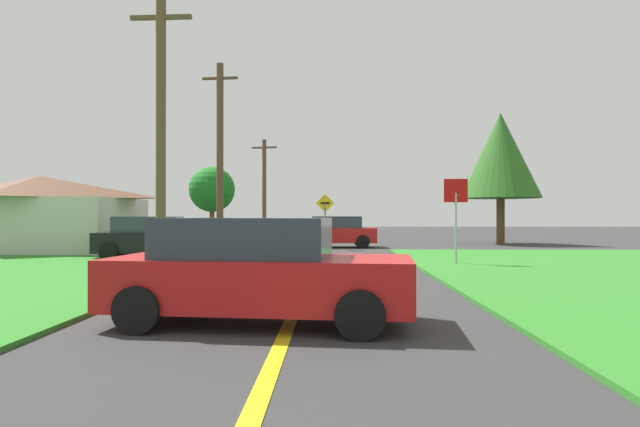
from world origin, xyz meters
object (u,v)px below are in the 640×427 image
object	(u,v)px
car_approaching_junction	(333,232)
direction_sign	(325,215)
barn	(40,214)
utility_pole_far	(264,188)
oak_tree_left	(212,190)
utility_pole_mid	(220,154)
pine_tree_center	(500,156)
stop_sign	(456,204)
parked_car_near_building	(154,238)
utility_pole_near	(161,129)
car_behind_on_main_road	(257,271)

from	to	relation	value
car_approaching_junction	direction_sign	xyz separation A→B (m)	(-0.37, -1.59, 0.89)
direction_sign	barn	distance (m)	13.12
car_approaching_junction	utility_pole_far	xyz separation A→B (m)	(-4.86, 9.38, 2.84)
direction_sign	oak_tree_left	distance (m)	16.89
utility_pole_mid	oak_tree_left	world-z (taller)	utility_pole_mid
utility_pole_mid	pine_tree_center	xyz separation A→B (m)	(15.44, 4.74, 0.44)
utility_pole_mid	direction_sign	distance (m)	6.07
stop_sign	barn	world-z (taller)	barn
direction_sign	parked_car_near_building	bearing A→B (deg)	-138.68
direction_sign	oak_tree_left	size ratio (longest dim) A/B	0.50
utility_pole_near	utility_pole_mid	distance (m)	10.81
direction_sign	pine_tree_center	bearing A→B (deg)	25.83
car_behind_on_main_road	pine_tree_center	size ratio (longest dim) A/B	0.61
oak_tree_left	pine_tree_center	xyz separation A→B (m)	(19.16, -9.24, 1.48)
parked_car_near_building	utility_pole_near	bearing A→B (deg)	-73.16
utility_pole_mid	pine_tree_center	distance (m)	16.15
car_behind_on_main_road	direction_sign	xyz separation A→B (m)	(0.77, 17.45, 0.89)
oak_tree_left	barn	world-z (taller)	oak_tree_left
utility_pole_far	barn	bearing A→B (deg)	-122.30
pine_tree_center	car_approaching_junction	bearing A→B (deg)	-161.20
pine_tree_center	barn	bearing A→B (deg)	-162.50
car_behind_on_main_road	utility_pole_mid	xyz separation A→B (m)	(-4.49, 17.64, 3.92)
parked_car_near_building	pine_tree_center	size ratio (longest dim) A/B	0.58
car_behind_on_main_road	utility_pole_near	xyz separation A→B (m)	(-3.81, 6.86, 3.34)
car_behind_on_main_road	barn	xyz separation A→B (m)	(-12.14, 15.10, 0.93)
car_approaching_junction	utility_pole_mid	distance (m)	7.00
car_behind_on_main_road	barn	bearing A→B (deg)	134.07
car_approaching_junction	oak_tree_left	size ratio (longest dim) A/B	0.86
utility_pole_near	pine_tree_center	size ratio (longest dim) A/B	1.05
barn	parked_car_near_building	bearing A→B (deg)	-27.71
stop_sign	car_approaching_junction	distance (m)	10.67
car_behind_on_main_road	utility_pole_mid	bearing A→B (deg)	109.54
car_approaching_junction	utility_pole_near	xyz separation A→B (m)	(-4.95, -12.17, 3.34)
parked_car_near_building	barn	distance (m)	7.30
utility_pole_near	oak_tree_left	size ratio (longest dim) A/B	1.47
direction_sign	car_approaching_junction	bearing A→B (deg)	76.91
utility_pole_mid	utility_pole_near	bearing A→B (deg)	-86.42
parked_car_near_building	car_approaching_junction	size ratio (longest dim) A/B	0.95
utility_pole_near	utility_pole_far	world-z (taller)	utility_pole_near
car_behind_on_main_road	utility_pole_mid	world-z (taller)	utility_pole_mid
car_behind_on_main_road	utility_pole_far	size ratio (longest dim) A/B	0.67
utility_pole_far	oak_tree_left	bearing A→B (deg)	144.51
stop_sign	car_behind_on_main_road	distance (m)	10.71
stop_sign	parked_car_near_building	distance (m)	11.30
direction_sign	utility_pole_near	bearing A→B (deg)	-113.41
car_approaching_junction	oak_tree_left	bearing A→B (deg)	-56.09
car_behind_on_main_road	oak_tree_left	bearing A→B (deg)	109.82
barn	car_behind_on_main_road	bearing A→B (deg)	-51.20
oak_tree_left	barn	xyz separation A→B (m)	(-3.93, -16.52, -1.95)
parked_car_near_building	barn	xyz separation A→B (m)	(-6.41, 3.37, 0.93)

